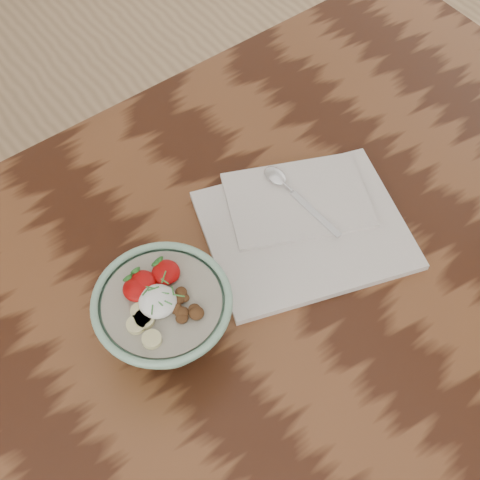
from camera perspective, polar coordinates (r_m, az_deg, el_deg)
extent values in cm
cube|color=#36190D|center=(89.85, -4.23, -10.37)|extent=(160.00, 90.00, 4.00)
cylinder|color=#4C2D19|center=(164.06, 10.31, 8.18)|extent=(7.00, 7.00, 71.00)
cylinder|color=#86B498|center=(89.01, -6.14, -7.98)|extent=(7.57, 7.57, 1.08)
torus|color=#86B498|center=(81.20, -6.70, -5.25)|extent=(17.21, 17.21, 0.99)
cylinder|color=#A29B86|center=(81.67, -6.66, -5.43)|extent=(14.60, 14.60, 0.90)
ellipsoid|color=white|center=(80.36, -7.04, -5.22)|extent=(4.61, 4.61, 2.53)
ellipsoid|color=#9C0707|center=(81.94, -8.24, -3.58)|extent=(3.11, 3.43, 1.71)
cone|color=#286623|center=(82.37, -8.78, -2.79)|extent=(1.40, 1.03, 1.52)
ellipsoid|color=#9C0707|center=(82.32, -6.26, -2.70)|extent=(3.20, 3.52, 1.76)
cone|color=#286623|center=(82.76, -6.82, -1.91)|extent=(1.40, 1.03, 1.52)
ellipsoid|color=#9C0707|center=(81.54, -8.88, -4.21)|extent=(3.14, 3.45, 1.72)
cone|color=#286623|center=(81.98, -9.42, -3.41)|extent=(1.40, 1.03, 1.52)
ellipsoid|color=#9C0707|center=(82.24, -6.50, -2.90)|extent=(3.02, 3.32, 1.66)
cone|color=#286623|center=(82.64, -7.03, -2.14)|extent=(1.40, 1.03, 1.52)
cylinder|color=beige|center=(80.09, -8.27, -6.62)|extent=(2.08, 2.08, 0.70)
cylinder|color=beige|center=(78.72, -7.54, -8.41)|extent=(2.33, 2.33, 0.70)
cylinder|color=beige|center=(79.81, -8.86, -7.17)|extent=(2.33, 2.33, 0.70)
cylinder|color=beige|center=(79.94, -8.12, -6.79)|extent=(2.25, 2.25, 0.70)
cylinder|color=beige|center=(80.54, -8.51, -6.07)|extent=(2.33, 2.33, 0.70)
ellipsoid|color=#553119|center=(79.89, -3.92, -5.88)|extent=(2.03, 2.02, 0.86)
ellipsoid|color=#553119|center=(79.70, -4.94, -6.20)|extent=(1.67, 1.65, 1.07)
ellipsoid|color=#553119|center=(79.75, -5.23, -6.25)|extent=(1.16, 1.55, 0.79)
ellipsoid|color=#553119|center=(79.47, -3.73, -6.25)|extent=(2.13, 2.10, 1.27)
ellipsoid|color=#553119|center=(81.10, -5.05, -4.47)|extent=(2.09, 2.09, 1.17)
ellipsoid|color=#553119|center=(79.45, -4.97, -6.65)|extent=(1.75, 1.64, 1.04)
ellipsoid|color=#553119|center=(80.06, -5.48, -5.85)|extent=(1.55, 1.61, 1.07)
ellipsoid|color=#553119|center=(80.79, -4.73, -4.96)|extent=(1.29, 1.29, 0.61)
ellipsoid|color=#553119|center=(80.63, -5.24, -5.05)|extent=(2.13, 2.12, 1.00)
cylinder|color=#377933|center=(80.67, -6.52, -3.14)|extent=(1.35, 1.18, 0.24)
cylinder|color=#377933|center=(78.86, -6.14, -5.34)|extent=(0.60, 0.99, 0.22)
cylinder|color=#377933|center=(79.93, -8.06, -4.36)|extent=(1.25, 0.60, 0.22)
cylinder|color=#377933|center=(80.10, -7.64, -4.05)|extent=(0.89, 1.06, 0.22)
cylinder|color=#377933|center=(79.98, -7.39, -4.14)|extent=(1.40, 0.52, 0.23)
cylinder|color=#377933|center=(79.03, -6.96, -5.27)|extent=(0.44, 1.44, 0.23)
cylinder|color=#377933|center=(79.20, -5.26, -4.74)|extent=(1.11, 1.21, 0.23)
cylinder|color=#377933|center=(80.34, -6.43, -3.52)|extent=(0.50, 1.18, 0.22)
cylinder|color=#377933|center=(78.64, -7.50, -5.92)|extent=(0.90, 1.09, 0.22)
cylinder|color=#377933|center=(79.58, -5.76, -4.34)|extent=(0.62, 1.12, 0.22)
cylinder|color=#377933|center=(79.52, -6.41, -4.52)|extent=(0.80, 0.82, 0.21)
cube|color=silver|center=(97.39, 5.56, 0.88)|extent=(34.09, 30.68, 1.09)
cube|color=silver|center=(99.41, 4.96, 3.44)|extent=(24.68, 21.47, 0.65)
cube|color=silver|center=(97.52, 6.45, 2.23)|extent=(1.39, 10.19, 0.31)
cylinder|color=silver|center=(100.03, 3.98, 4.59)|extent=(0.73, 2.67, 0.62)
ellipsoid|color=silver|center=(101.08, 3.03, 5.51)|extent=(2.87, 4.16, 0.84)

